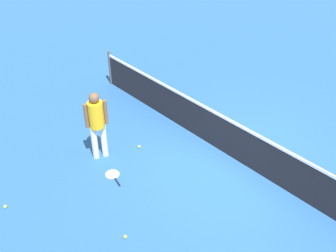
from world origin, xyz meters
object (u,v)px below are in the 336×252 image
object	(u,v)px
tennis_racket_near_player	(113,175)
tennis_ball_midcourt	(125,237)
player_near_side	(97,120)
tennis_ball_stray_left	(5,207)
tennis_ball_baseline	(139,147)

from	to	relation	value
tennis_racket_near_player	tennis_ball_midcourt	bearing A→B (deg)	-27.83
player_near_side	tennis_ball_stray_left	distance (m)	2.55
tennis_ball_baseline	tennis_racket_near_player	bearing A→B (deg)	-69.48
tennis_ball_baseline	tennis_ball_stray_left	bearing A→B (deg)	-94.41
player_near_side	tennis_racket_near_player	xyz separation A→B (m)	(0.75, -0.19, -1.00)
tennis_ball_midcourt	tennis_ball_stray_left	size ratio (longest dim) A/B	1.00
player_near_side	tennis_ball_baseline	size ratio (longest dim) A/B	25.76
tennis_racket_near_player	tennis_ball_midcourt	xyz separation A→B (m)	(1.57, -0.83, 0.02)
tennis_racket_near_player	tennis_ball_stray_left	size ratio (longest dim) A/B	9.18
tennis_racket_near_player	tennis_ball_stray_left	distance (m)	2.26
tennis_ball_midcourt	tennis_ball_stray_left	xyz separation A→B (m)	(-2.21, -1.34, 0.00)
player_near_side	tennis_ball_baseline	distance (m)	1.35
tennis_ball_midcourt	tennis_ball_baseline	world-z (taller)	same
player_near_side	tennis_ball_midcourt	bearing A→B (deg)	-23.75
player_near_side	tennis_racket_near_player	distance (m)	1.26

